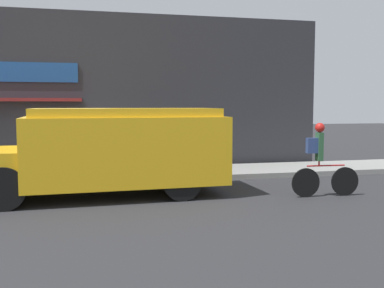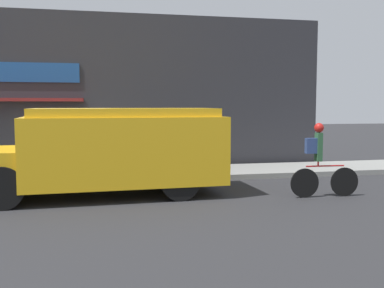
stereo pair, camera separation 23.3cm
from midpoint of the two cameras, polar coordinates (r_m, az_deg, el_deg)
The scene contains 6 objects.
ground_plane at distance 12.61m, azimuth -16.44°, elevation -5.22°, with size 70.00×70.00×0.00m, color #2B2B2D.
sidewalk at distance 13.73m, azimuth -16.17°, elevation -4.06°, with size 28.00×2.29×0.16m.
storefront at distance 15.02m, azimuth -16.31°, elevation 6.30°, with size 17.27×0.79×5.17m.
school_bus at distance 10.87m, azimuth -11.17°, elevation -0.78°, with size 6.22×2.65×2.11m.
cyclist at distance 11.08m, azimuth 15.52°, elevation -2.13°, with size 1.71×0.22×1.77m.
trash_bin at distance 13.85m, azimuth -1.93°, elevation -1.52°, with size 0.58×0.58×0.92m.
Camera 1 is at (0.65, -12.37, 2.19)m, focal length 42.00 mm.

